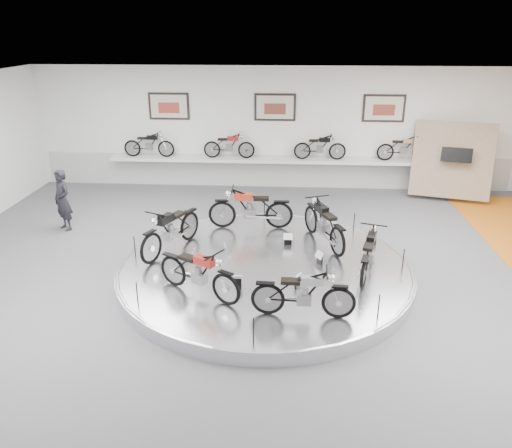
# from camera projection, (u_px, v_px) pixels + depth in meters

# --- Properties ---
(floor) EXTENTS (16.00, 16.00, 0.00)m
(floor) POSITION_uv_depth(u_px,v_px,m) (264.00, 283.00, 10.77)
(floor) COLOR #535356
(floor) RESTS_ON ground
(ceiling) EXTENTS (16.00, 16.00, 0.00)m
(ceiling) POSITION_uv_depth(u_px,v_px,m) (265.00, 93.00, 9.28)
(ceiling) COLOR white
(ceiling) RESTS_ON wall_back
(wall_back) EXTENTS (16.00, 0.00, 16.00)m
(wall_back) POSITION_uv_depth(u_px,v_px,m) (275.00, 128.00, 16.51)
(wall_back) COLOR white
(wall_back) RESTS_ON floor
(dado_band) EXTENTS (15.68, 0.04, 1.10)m
(dado_band) POSITION_uv_depth(u_px,v_px,m) (274.00, 171.00, 17.03)
(dado_band) COLOR #BCBCBA
(dado_band) RESTS_ON floor
(display_platform) EXTENTS (6.40, 6.40, 0.30)m
(display_platform) POSITION_uv_depth(u_px,v_px,m) (265.00, 271.00, 10.99)
(display_platform) COLOR silver
(display_platform) RESTS_ON floor
(platform_rim) EXTENTS (6.40, 6.40, 0.10)m
(platform_rim) POSITION_uv_depth(u_px,v_px,m) (265.00, 266.00, 10.94)
(platform_rim) COLOR #B2B2BA
(platform_rim) RESTS_ON display_platform
(shelf) EXTENTS (11.00, 0.55, 0.10)m
(shelf) POSITION_uv_depth(u_px,v_px,m) (274.00, 160.00, 16.60)
(shelf) COLOR silver
(shelf) RESTS_ON wall_back
(poster_left) EXTENTS (1.35, 0.06, 0.88)m
(poster_left) POSITION_uv_depth(u_px,v_px,m) (169.00, 106.00, 16.42)
(poster_left) COLOR beige
(poster_left) RESTS_ON wall_back
(poster_center) EXTENTS (1.35, 0.06, 0.88)m
(poster_center) POSITION_uv_depth(u_px,v_px,m) (275.00, 107.00, 16.21)
(poster_center) COLOR beige
(poster_center) RESTS_ON wall_back
(poster_right) EXTENTS (1.35, 0.06, 0.88)m
(poster_right) POSITION_uv_depth(u_px,v_px,m) (384.00, 108.00, 16.01)
(poster_right) COLOR beige
(poster_right) RESTS_ON wall_back
(display_panel) EXTENTS (2.56, 1.52, 2.30)m
(display_panel) POSITION_uv_depth(u_px,v_px,m) (452.00, 160.00, 15.62)
(display_panel) COLOR #9B7F68
(display_panel) RESTS_ON floor
(shelf_bike_a) EXTENTS (1.22, 0.43, 0.73)m
(shelf_bike_a) POSITION_uv_depth(u_px,v_px,m) (149.00, 146.00, 16.70)
(shelf_bike_a) COLOR black
(shelf_bike_a) RESTS_ON shelf
(shelf_bike_b) EXTENTS (1.22, 0.43, 0.73)m
(shelf_bike_b) POSITION_uv_depth(u_px,v_px,m) (229.00, 147.00, 16.54)
(shelf_bike_b) COLOR maroon
(shelf_bike_b) RESTS_ON shelf
(shelf_bike_c) EXTENTS (1.22, 0.43, 0.73)m
(shelf_bike_c) POSITION_uv_depth(u_px,v_px,m) (320.00, 149.00, 16.36)
(shelf_bike_c) COLOR black
(shelf_bike_c) RESTS_ON shelf
(shelf_bike_d) EXTENTS (1.22, 0.43, 0.73)m
(shelf_bike_d) POSITION_uv_depth(u_px,v_px,m) (403.00, 150.00, 16.20)
(shelf_bike_d) COLOR #B6B5BA
(shelf_bike_d) RESTS_ON shelf
(bike_a) EXTENTS (1.28, 1.93, 1.07)m
(bike_a) POSITION_uv_depth(u_px,v_px,m) (324.00, 223.00, 11.78)
(bike_a) COLOR black
(bike_a) RESTS_ON display_platform
(bike_b) EXTENTS (1.86, 0.70, 1.08)m
(bike_b) POSITION_uv_depth(u_px,v_px,m) (251.00, 208.00, 12.72)
(bike_b) COLOR red
(bike_b) RESTS_ON display_platform
(bike_c) EXTENTS (1.34, 1.95, 1.08)m
(bike_c) POSITION_uv_depth(u_px,v_px,m) (171.00, 229.00, 11.40)
(bike_c) COLOR black
(bike_c) RESTS_ON display_platform
(bike_d) EXTENTS (1.73, 1.35, 0.98)m
(bike_d) POSITION_uv_depth(u_px,v_px,m) (198.00, 272.00, 9.54)
(bike_d) COLOR maroon
(bike_d) RESTS_ON display_platform
(bike_e) EXTENTS (1.61, 0.63, 0.93)m
(bike_e) POSITION_uv_depth(u_px,v_px,m) (303.00, 293.00, 8.83)
(bike_e) COLOR #B6B5BA
(bike_e) RESTS_ON display_platform
(bike_f) EXTENTS (1.02, 1.74, 0.97)m
(bike_f) POSITION_uv_depth(u_px,v_px,m) (369.00, 252.00, 10.38)
(bike_f) COLOR black
(bike_f) RESTS_ON display_platform
(visitor) EXTENTS (0.72, 0.69, 1.67)m
(visitor) POSITION_uv_depth(u_px,v_px,m) (63.00, 200.00, 13.32)
(visitor) COLOR black
(visitor) RESTS_ON floor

